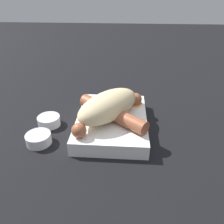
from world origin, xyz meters
TOP-DOWN VIEW (x-y plane):
  - ground_plane at (0.00, 0.00)m, footprint 3.00×3.00m
  - food_tray at (0.00, 0.00)m, footprint 0.21×0.15m
  - bread_roll at (0.01, -0.01)m, footprint 0.17×0.16m
  - sausage at (0.01, -0.00)m, footprint 0.17×0.16m
  - pickled_veggies at (-0.05, 0.04)m, footprint 0.06×0.07m
  - condiment_cup_near at (0.00, -0.15)m, footprint 0.05×0.05m
  - condiment_cup_far at (0.07, -0.15)m, footprint 0.05×0.05m

SIDE VIEW (x-z plane):
  - ground_plane at x=0.00m, z-range 0.00..0.00m
  - condiment_cup_near at x=0.00m, z-range 0.00..0.02m
  - condiment_cup_far at x=0.07m, z-range 0.00..0.02m
  - food_tray at x=0.00m, z-range 0.00..0.03m
  - pickled_veggies at x=-0.05m, z-range 0.03..0.04m
  - sausage at x=0.01m, z-range 0.03..0.06m
  - bread_roll at x=0.01m, z-range 0.03..0.09m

